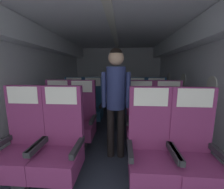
{
  "coord_description": "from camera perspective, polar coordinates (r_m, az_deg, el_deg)",
  "views": [
    {
      "loc": [
        0.2,
        -0.19,
        1.37
      ],
      "look_at": [
        -0.04,
        3.06,
        0.8
      ],
      "focal_mm": 23.12,
      "sensor_mm": 36.0,
      "label": 1
    }
  ],
  "objects": [
    {
      "name": "ground",
      "position": [
        3.24,
        0.32,
        -15.26
      ],
      "size": [
        3.49,
        5.86,
        0.02
      ],
      "primitive_type": "cube",
      "color": "#2D3342"
    },
    {
      "name": "fuselage_shell",
      "position": [
        3.2,
        0.7,
        13.67
      ],
      "size": [
        3.37,
        5.51,
        2.22
      ],
      "color": "silver",
      "rests_on": "ground"
    },
    {
      "name": "seat_a_left_window",
      "position": [
        2.08,
        -31.78,
        -16.67
      ],
      "size": [
        0.49,
        0.48,
        1.18
      ],
      "color": "#38383D",
      "rests_on": "ground"
    },
    {
      "name": "seat_a_left_aisle",
      "position": [
        1.87,
        -19.54,
        -18.88
      ],
      "size": [
        0.49,
        0.48,
        1.18
      ],
      "color": "#38383D",
      "rests_on": "ground"
    },
    {
      "name": "seat_a_right_aisle",
      "position": [
        1.87,
        29.55,
        -19.56
      ],
      "size": [
        0.49,
        0.48,
        1.18
      ],
      "color": "#38383D",
      "rests_on": "ground"
    },
    {
      "name": "seat_a_right_window",
      "position": [
        1.75,
        14.74,
        -20.73
      ],
      "size": [
        0.49,
        0.48,
        1.18
      ],
      "color": "#38383D",
      "rests_on": "ground"
    },
    {
      "name": "seat_b_left_window",
      "position": [
        2.81,
        -20.71,
        -8.99
      ],
      "size": [
        0.49,
        0.48,
        1.18
      ],
      "color": "#38383D",
      "rests_on": "ground"
    },
    {
      "name": "seat_b_left_aisle",
      "position": [
        2.63,
        -11.94,
        -9.84
      ],
      "size": [
        0.49,
        0.48,
        1.18
      ],
      "color": "#38383D",
      "rests_on": "ground"
    },
    {
      "name": "seat_b_right_aisle",
      "position": [
        2.66,
        21.21,
        -10.06
      ],
      "size": [
        0.49,
        0.48,
        1.18
      ],
      "color": "#38383D",
      "rests_on": "ground"
    },
    {
      "name": "seat_b_right_window",
      "position": [
        2.56,
        11.1,
        -10.4
      ],
      "size": [
        0.49,
        0.48,
        1.18
      ],
      "color": "#38383D",
      "rests_on": "ground"
    },
    {
      "name": "seat_c_left_window",
      "position": [
        3.62,
        -14.86,
        -4.48
      ],
      "size": [
        0.49,
        0.48,
        1.18
      ],
      "color": "#38383D",
      "rests_on": "ground"
    },
    {
      "name": "seat_c_left_aisle",
      "position": [
        3.5,
        -7.64,
        -4.72
      ],
      "size": [
        0.49,
        0.48,
        1.18
      ],
      "color": "#38383D",
      "rests_on": "ground"
    },
    {
      "name": "seat_c_right_aisle",
      "position": [
        3.49,
        16.94,
        -5.1
      ],
      "size": [
        0.49,
        0.48,
        1.18
      ],
      "color": "#38383D",
      "rests_on": "ground"
    },
    {
      "name": "seat_c_right_window",
      "position": [
        3.43,
        9.39,
        -5.04
      ],
      "size": [
        0.49,
        0.48,
        1.18
      ],
      "color": "#38383D",
      "rests_on": "ground"
    },
    {
      "name": "flight_attendant",
      "position": [
        2.14,
        1.54,
        1.0
      ],
      "size": [
        0.43,
        0.28,
        1.67
      ],
      "rotation": [
        0.0,
        0.0,
        -0.04
      ],
      "color": "black",
      "rests_on": "ground"
    }
  ]
}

